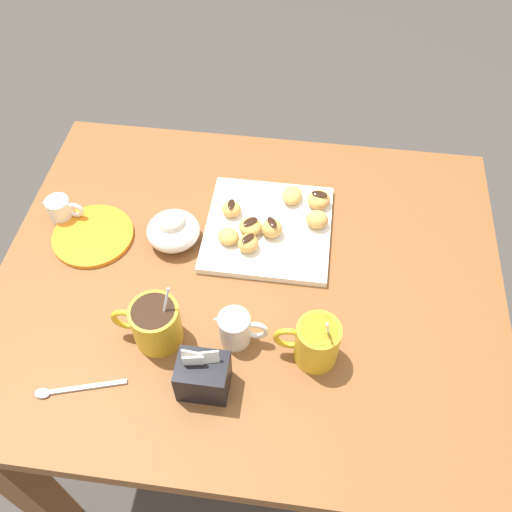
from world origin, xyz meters
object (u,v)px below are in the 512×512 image
at_px(dining_table, 249,308).
at_px(beignet_7, 248,243).
at_px(saucer_orange_left, 93,236).
at_px(coffee_mug_mustard_left, 316,342).
at_px(beignet_6, 319,200).
at_px(beignet_1, 272,228).
at_px(beignet_3, 250,227).
at_px(cream_pitcher_white, 235,328).
at_px(beignet_0, 231,209).
at_px(beignet_4, 228,236).
at_px(sugar_caddy, 203,376).
at_px(ice_cream_bowl, 173,229).
at_px(beignet_2, 317,219).
at_px(chocolate_sauce_pitcher, 60,208).
at_px(coffee_mug_mustard_right, 155,323).
at_px(pastry_plate_square, 268,229).
at_px(beignet_5, 292,195).

height_order(dining_table, beignet_7, beignet_7).
bearing_deg(saucer_orange_left, coffee_mug_mustard_left, 155.74).
bearing_deg(beignet_6, beignet_1, 46.68).
bearing_deg(dining_table, beignet_3, -83.92).
bearing_deg(beignet_7, cream_pitcher_white, 91.61).
height_order(coffee_mug_mustard_left, beignet_0, coffee_mug_mustard_left).
distance_m(saucer_orange_left, beignet_4, 0.30).
bearing_deg(sugar_caddy, ice_cream_bowl, -68.52).
distance_m(saucer_orange_left, beignet_2, 0.49).
height_order(sugar_caddy, ice_cream_bowl, sugar_caddy).
relative_size(beignet_1, beignet_2, 0.93).
bearing_deg(beignet_1, beignet_7, 46.12).
bearing_deg(chocolate_sauce_pitcher, beignet_7, 173.93).
distance_m(cream_pitcher_white, sugar_caddy, 0.11).
distance_m(beignet_0, beignet_7, 0.11).
height_order(ice_cream_bowl, chocolate_sauce_pitcher, ice_cream_bowl).
height_order(coffee_mug_mustard_right, beignet_0, coffee_mug_mustard_right).
relative_size(dining_table, beignet_3, 20.23).
relative_size(dining_table, coffee_mug_mustard_right, 7.25).
height_order(coffee_mug_mustard_left, chocolate_sauce_pitcher, coffee_mug_mustard_left).
relative_size(coffee_mug_mustard_left, beignet_3, 2.87).
xyz_separation_m(coffee_mug_mustard_left, beignet_7, (0.16, -0.23, -0.02)).
height_order(ice_cream_bowl, beignet_7, ice_cream_bowl).
height_order(coffee_mug_mustard_left, cream_pitcher_white, coffee_mug_mustard_left).
bearing_deg(dining_table, pastry_plate_square, -101.32).
height_order(beignet_2, beignet_7, beignet_2).
xyz_separation_m(coffee_mug_mustard_right, beignet_6, (-0.28, -0.37, -0.02)).
xyz_separation_m(chocolate_sauce_pitcher, saucer_orange_left, (-0.08, 0.05, -0.03)).
height_order(coffee_mug_mustard_left, beignet_6, coffee_mug_mustard_left).
bearing_deg(beignet_0, beignet_1, 153.79).
bearing_deg(beignet_5, cream_pitcher_white, 78.67).
relative_size(sugar_caddy, beignet_7, 2.36).
relative_size(beignet_1, beignet_6, 0.86).
height_order(coffee_mug_mustard_right, beignet_1, coffee_mug_mustard_right).
relative_size(cream_pitcher_white, ice_cream_bowl, 0.92).
bearing_deg(ice_cream_bowl, sugar_caddy, 111.48).
height_order(saucer_orange_left, beignet_0, beignet_0).
bearing_deg(beignet_6, pastry_plate_square, 37.19).
distance_m(beignet_0, beignet_1, 0.11).
xyz_separation_m(chocolate_sauce_pitcher, beignet_7, (-0.43, 0.05, 0.00)).
relative_size(pastry_plate_square, beignet_3, 5.26).
bearing_deg(cream_pitcher_white, beignet_6, -110.54).
distance_m(dining_table, sugar_caddy, 0.31).
relative_size(beignet_2, beignet_3, 0.94).
bearing_deg(beignet_5, beignet_1, 72.46).
xyz_separation_m(sugar_caddy, beignet_0, (0.02, -0.41, -0.01)).
height_order(chocolate_sauce_pitcher, beignet_0, chocolate_sauce_pitcher).
xyz_separation_m(coffee_mug_mustard_right, beignet_7, (-0.14, -0.23, -0.02)).
relative_size(ice_cream_bowl, beignet_2, 2.35).
xyz_separation_m(coffee_mug_mustard_left, chocolate_sauce_pitcher, (0.58, -0.27, -0.02)).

